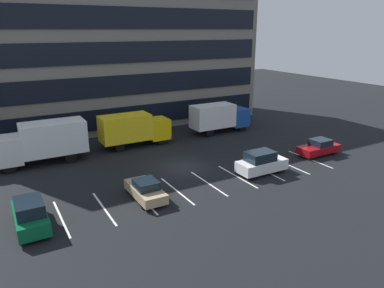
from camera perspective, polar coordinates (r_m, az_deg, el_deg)
The scene contains 10 objects.
ground_plane at distance 32.15m, azimuth -1.41°, elevation -3.58°, with size 120.00×120.00×0.00m, color black.
office_building at distance 46.63m, azimuth -12.38°, elevation 14.03°, with size 36.25×10.35×18.00m.
lot_markings at distance 28.82m, azimuth 2.57°, elevation -6.19°, with size 22.54×5.40×0.01m.
box_truck_blue at distance 42.45m, azimuth 4.32°, elevation 4.34°, with size 7.25×2.40×3.36m.
box_truck_yellow_all at distance 37.65m, azimuth -9.14°, elevation 2.45°, with size 7.32×2.42×3.39m.
box_truck_white at distance 34.95m, azimuth -22.54°, elevation 0.42°, with size 8.03×2.66×3.72m.
sedan_tan at distance 26.22m, azimuth -7.32°, elevation -7.17°, with size 1.73×4.13×1.48m.
suv_forest at distance 24.36m, azimuth -24.13°, elevation -10.14°, with size 1.80×4.24×1.92m.
suv_white at distance 30.93m, azimuth 10.85°, elevation -2.92°, with size 4.31×1.83×1.95m.
sedan_maroon at distance 37.04m, azimuth 19.34°, elevation -0.52°, with size 4.26×1.78×1.52m.
Camera 1 is at (-14.18, -26.39, 11.66)m, focal length 33.88 mm.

